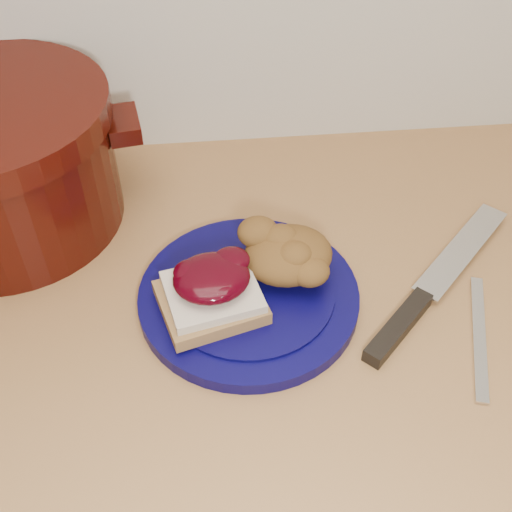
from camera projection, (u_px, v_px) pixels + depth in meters
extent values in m
cube|color=beige|center=(249.00, 487.00, 1.04)|extent=(4.00, 0.60, 0.86)
cylinder|color=#06043A|center=(249.00, 297.00, 0.70)|extent=(0.28, 0.28, 0.02)
cube|color=olive|center=(211.00, 302.00, 0.67)|extent=(0.12, 0.11, 0.02)
cube|color=beige|center=(212.00, 292.00, 0.66)|extent=(0.11, 0.10, 0.01)
ellipsoid|color=black|center=(212.00, 278.00, 0.65)|extent=(0.09, 0.08, 0.02)
ellipsoid|color=brown|center=(288.00, 255.00, 0.69)|extent=(0.11, 0.10, 0.05)
cube|color=black|center=(398.00, 327.00, 0.67)|extent=(0.09, 0.09, 0.02)
cube|color=silver|center=(462.00, 249.00, 0.75)|extent=(0.15, 0.15, 0.00)
cube|color=silver|center=(479.00, 335.00, 0.67)|extent=(0.06, 0.16, 0.00)
cube|color=black|center=(123.00, 125.00, 0.75)|extent=(0.05, 0.07, 0.02)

